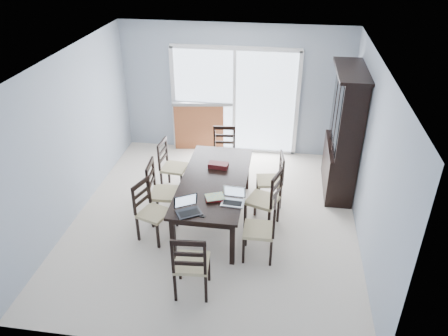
{
  "coord_description": "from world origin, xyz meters",
  "views": [
    {
      "loc": [
        0.99,
        -5.66,
        4.25
      ],
      "look_at": [
        0.16,
        0.0,
        0.97
      ],
      "focal_mm": 35.0,
      "sensor_mm": 36.0,
      "label": 1
    }
  ],
  "objects_px": {
    "chair_left_mid": "(159,185)",
    "chair_right_mid": "(269,194)",
    "china_hutch": "(344,134)",
    "chair_right_far": "(275,174)",
    "chair_left_near": "(148,204)",
    "hot_tub": "(222,110)",
    "cell_phone": "(201,216)",
    "game_box": "(218,165)",
    "chair_right_near": "(266,223)",
    "laptop_dark": "(189,210)",
    "chair_left_far": "(169,161)",
    "chair_end_far": "(224,147)",
    "dining_table": "(214,184)",
    "laptop_silver": "(233,200)",
    "chair_end_near": "(190,260)"
  },
  "relations": [
    {
      "from": "chair_right_far",
      "to": "cell_phone",
      "type": "xyz_separation_m",
      "value": [
        -0.93,
        -1.59,
        0.19
      ]
    },
    {
      "from": "chair_right_near",
      "to": "hot_tub",
      "type": "bearing_deg",
      "value": 16.36
    },
    {
      "from": "dining_table",
      "to": "chair_left_mid",
      "type": "bearing_deg",
      "value": -174.04
    },
    {
      "from": "chair_right_far",
      "to": "laptop_dark",
      "type": "distance_m",
      "value": 1.92
    },
    {
      "from": "chair_left_mid",
      "to": "chair_right_mid",
      "type": "bearing_deg",
      "value": 86.75
    },
    {
      "from": "chair_left_far",
      "to": "chair_end_near",
      "type": "height_order",
      "value": "chair_end_near"
    },
    {
      "from": "chair_right_far",
      "to": "cell_phone",
      "type": "distance_m",
      "value": 1.85
    },
    {
      "from": "chair_end_near",
      "to": "cell_phone",
      "type": "distance_m",
      "value": 0.73
    },
    {
      "from": "chair_left_near",
      "to": "laptop_dark",
      "type": "xyz_separation_m",
      "value": [
        0.71,
        -0.37,
        0.24
      ]
    },
    {
      "from": "laptop_dark",
      "to": "chair_end_far",
      "type": "bearing_deg",
      "value": 56.21
    },
    {
      "from": "chair_end_far",
      "to": "chair_left_near",
      "type": "bearing_deg",
      "value": 61.73
    },
    {
      "from": "chair_right_far",
      "to": "laptop_silver",
      "type": "relative_size",
      "value": 3.21
    },
    {
      "from": "chair_right_near",
      "to": "laptop_dark",
      "type": "xyz_separation_m",
      "value": [
        -1.05,
        -0.15,
        0.21
      ]
    },
    {
      "from": "chair_right_mid",
      "to": "chair_end_far",
      "type": "xyz_separation_m",
      "value": [
        -0.92,
        1.54,
        -0.04
      ]
    },
    {
      "from": "cell_phone",
      "to": "game_box",
      "type": "distance_m",
      "value": 1.35
    },
    {
      "from": "china_hutch",
      "to": "chair_end_near",
      "type": "distance_m",
      "value": 3.6
    },
    {
      "from": "laptop_dark",
      "to": "game_box",
      "type": "bearing_deg",
      "value": 50.69
    },
    {
      "from": "chair_left_far",
      "to": "chair_end_far",
      "type": "distance_m",
      "value": 1.1
    },
    {
      "from": "game_box",
      "to": "hot_tub",
      "type": "relative_size",
      "value": 0.14
    },
    {
      "from": "game_box",
      "to": "cell_phone",
      "type": "bearing_deg",
      "value": -90.74
    },
    {
      "from": "chair_end_near",
      "to": "laptop_silver",
      "type": "bearing_deg",
      "value": 65.79
    },
    {
      "from": "chair_end_far",
      "to": "laptop_dark",
      "type": "bearing_deg",
      "value": 81.16
    },
    {
      "from": "chair_left_near",
      "to": "cell_phone",
      "type": "xyz_separation_m",
      "value": [
        0.89,
        -0.41,
        0.18
      ]
    },
    {
      "from": "chair_right_mid",
      "to": "chair_left_far",
      "type": "bearing_deg",
      "value": 82.72
    },
    {
      "from": "china_hutch",
      "to": "chair_right_far",
      "type": "bearing_deg",
      "value": -150.37
    },
    {
      "from": "chair_left_mid",
      "to": "chair_end_far",
      "type": "height_order",
      "value": "chair_left_mid"
    },
    {
      "from": "chair_left_far",
      "to": "chair_end_near",
      "type": "distance_m",
      "value": 2.64
    },
    {
      "from": "chair_left_near",
      "to": "chair_left_mid",
      "type": "bearing_deg",
      "value": -164.22
    },
    {
      "from": "chair_right_near",
      "to": "laptop_dark",
      "type": "height_order",
      "value": "chair_right_near"
    },
    {
      "from": "chair_left_mid",
      "to": "chair_end_near",
      "type": "relative_size",
      "value": 1.02
    },
    {
      "from": "dining_table",
      "to": "laptop_dark",
      "type": "bearing_deg",
      "value": -101.6
    },
    {
      "from": "chair_right_far",
      "to": "game_box",
      "type": "bearing_deg",
      "value": 96.22
    },
    {
      "from": "chair_left_far",
      "to": "game_box",
      "type": "relative_size",
      "value": 3.45
    },
    {
      "from": "chair_left_mid",
      "to": "game_box",
      "type": "relative_size",
      "value": 3.72
    },
    {
      "from": "chair_end_far",
      "to": "cell_phone",
      "type": "bearing_deg",
      "value": 85.5
    },
    {
      "from": "chair_left_far",
      "to": "game_box",
      "type": "xyz_separation_m",
      "value": [
        0.94,
        -0.42,
        0.21
      ]
    },
    {
      "from": "chair_end_far",
      "to": "hot_tub",
      "type": "height_order",
      "value": "chair_end_far"
    },
    {
      "from": "dining_table",
      "to": "chair_right_mid",
      "type": "height_order",
      "value": "chair_right_mid"
    },
    {
      "from": "chair_left_mid",
      "to": "hot_tub",
      "type": "distance_m",
      "value": 3.44
    },
    {
      "from": "china_hutch",
      "to": "laptop_dark",
      "type": "height_order",
      "value": "china_hutch"
    },
    {
      "from": "china_hutch",
      "to": "chair_end_far",
      "type": "distance_m",
      "value": 2.15
    },
    {
      "from": "chair_left_mid",
      "to": "chair_right_far",
      "type": "bearing_deg",
      "value": 108.09
    },
    {
      "from": "china_hutch",
      "to": "cell_phone",
      "type": "bearing_deg",
      "value": -132.48
    },
    {
      "from": "chair_left_near",
      "to": "hot_tub",
      "type": "distance_m",
      "value": 3.91
    },
    {
      "from": "chair_end_far",
      "to": "laptop_silver",
      "type": "relative_size",
      "value": 3.28
    },
    {
      "from": "chair_right_far",
      "to": "chair_right_mid",
      "type": "bearing_deg",
      "value": 166.14
    },
    {
      "from": "chair_left_mid",
      "to": "chair_left_far",
      "type": "xyz_separation_m",
      "value": [
        -0.07,
        0.88,
        -0.04
      ]
    },
    {
      "from": "hot_tub",
      "to": "cell_phone",
      "type": "bearing_deg",
      "value": -84.97
    },
    {
      "from": "chair_left_mid",
      "to": "laptop_dark",
      "type": "bearing_deg",
      "value": 35.24
    },
    {
      "from": "laptop_silver",
      "to": "cell_phone",
      "type": "bearing_deg",
      "value": -132.81
    }
  ]
}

